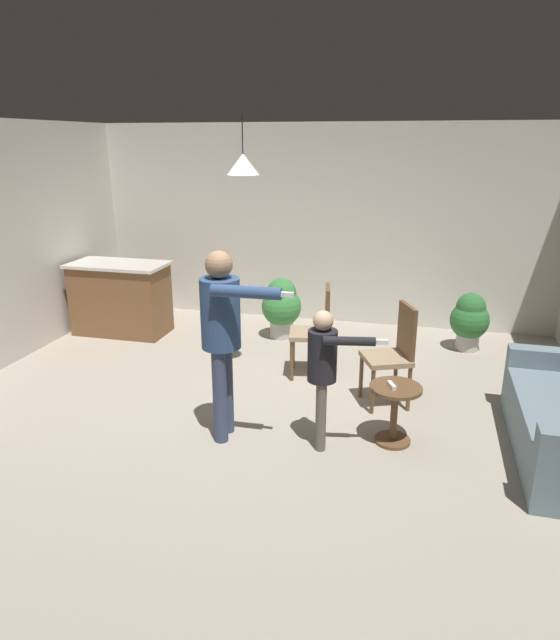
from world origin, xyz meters
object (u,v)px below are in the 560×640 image
(person_adult, at_px, (222,326))
(dining_chair_by_counter, at_px, (394,351))
(kitchen_counter, at_px, (121,298))
(potted_plant_corner, at_px, (470,319))
(person_child, at_px, (323,364))
(side_table_by_couch, at_px, (394,407))
(dining_chair_near_wall, at_px, (316,328))
(spare_remote_on_table, at_px, (392,385))
(potted_plant_by_wall, at_px, (281,305))

(person_adult, bearing_deg, dining_chair_by_counter, 125.12)
(dining_chair_by_counter, bearing_deg, person_adult, 103.10)
(kitchen_counter, relative_size, potted_plant_corner, 1.75)
(dining_chair_by_counter, distance_m, potted_plant_corner, 1.92)
(person_child, bearing_deg, potted_plant_corner, 143.39)
(side_table_by_couch, bearing_deg, person_child, -159.94)
(dining_chair_near_wall, bearing_deg, spare_remote_on_table, -156.51)
(potted_plant_by_wall, bearing_deg, potted_plant_corner, 2.65)
(person_adult, distance_m, potted_plant_by_wall, 2.70)
(dining_chair_near_wall, bearing_deg, dining_chair_by_counter, -131.70)
(potted_plant_corner, bearing_deg, side_table_by_couch, -107.07)
(spare_remote_on_table, bearing_deg, dining_chair_by_counter, 91.84)
(kitchen_counter, height_order, potted_plant_by_wall, kitchen_counter)
(dining_chair_near_wall, bearing_deg, potted_plant_corner, -64.60)
(person_adult, distance_m, person_child, 0.89)
(dining_chair_near_wall, bearing_deg, kitchen_counter, 63.89)
(person_adult, bearing_deg, spare_remote_on_table, 97.83)
(person_child, relative_size, dining_chair_by_counter, 1.20)
(potted_plant_corner, relative_size, spare_remote_on_table, 5.53)
(side_table_by_couch, distance_m, potted_plant_corner, 2.60)
(person_child, height_order, spare_remote_on_table, person_child)
(side_table_by_couch, height_order, potted_plant_by_wall, potted_plant_by_wall)
(kitchen_counter, bearing_deg, dining_chair_by_counter, -19.48)
(person_adult, xyz_separation_m, spare_remote_on_table, (1.39, 0.22, -0.48))
(dining_chair_near_wall, bearing_deg, person_adult, 150.79)
(potted_plant_corner, xyz_separation_m, spare_remote_on_table, (-0.80, -2.51, 0.14))
(person_adult, xyz_separation_m, dining_chair_by_counter, (1.36, 1.00, -0.47))
(person_child, height_order, potted_plant_by_wall, person_child)
(person_child, distance_m, dining_chair_near_wall, 1.53)
(side_table_by_couch, relative_size, potted_plant_by_wall, 0.66)
(dining_chair_near_wall, bearing_deg, person_child, -177.95)
(dining_chair_by_counter, xyz_separation_m, potted_plant_by_wall, (-1.51, 1.62, -0.11))
(kitchen_counter, height_order, dining_chair_near_wall, dining_chair_near_wall)
(kitchen_counter, relative_size, person_child, 1.05)
(potted_plant_corner, bearing_deg, person_child, -116.47)
(dining_chair_by_counter, height_order, potted_plant_by_wall, dining_chair_by_counter)
(side_table_by_couch, distance_m, dining_chair_near_wall, 1.58)
(person_adult, xyz_separation_m, person_child, (0.84, 0.04, -0.27))
(person_child, xyz_separation_m, spare_remote_on_table, (0.54, 0.18, -0.21))
(kitchen_counter, distance_m, dining_chair_near_wall, 2.87)
(person_child, distance_m, dining_chair_by_counter, 1.11)
(dining_chair_near_wall, distance_m, spare_remote_on_table, 1.56)
(person_adult, distance_m, dining_chair_by_counter, 1.76)
(dining_chair_near_wall, xyz_separation_m, spare_remote_on_table, (0.88, -1.29, -0.01))
(side_table_by_couch, height_order, person_adult, person_adult)
(person_child, distance_m, spare_remote_on_table, 0.61)
(kitchen_counter, bearing_deg, side_table_by_couch, -28.92)
(side_table_by_couch, relative_size, person_child, 0.43)
(potted_plant_corner, xyz_separation_m, potted_plant_by_wall, (-2.34, -0.11, 0.04))
(kitchen_counter, bearing_deg, person_child, -35.90)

